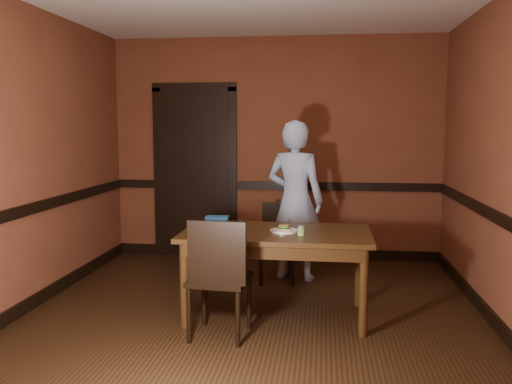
% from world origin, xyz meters
% --- Properties ---
extents(floor, '(4.00, 4.50, 0.01)m').
position_xyz_m(floor, '(0.00, 0.00, 0.00)').
color(floor, black).
rests_on(floor, ground).
extents(wall_back, '(4.00, 0.02, 2.70)m').
position_xyz_m(wall_back, '(0.00, 2.25, 1.35)').
color(wall_back, brown).
rests_on(wall_back, ground).
extents(wall_front, '(4.00, 0.02, 2.70)m').
position_xyz_m(wall_front, '(0.00, -2.25, 1.35)').
color(wall_front, brown).
rests_on(wall_front, ground).
extents(wall_left, '(0.02, 4.50, 2.70)m').
position_xyz_m(wall_left, '(-2.00, 0.00, 1.35)').
color(wall_left, brown).
rests_on(wall_left, ground).
extents(wall_right, '(0.02, 4.50, 2.70)m').
position_xyz_m(wall_right, '(2.00, 0.00, 1.35)').
color(wall_right, brown).
rests_on(wall_right, ground).
extents(dado_back, '(4.00, 0.03, 0.10)m').
position_xyz_m(dado_back, '(0.00, 2.23, 0.90)').
color(dado_back, black).
rests_on(dado_back, ground).
extents(dado_left, '(0.03, 4.50, 0.10)m').
position_xyz_m(dado_left, '(-1.99, 0.00, 0.90)').
color(dado_left, black).
rests_on(dado_left, ground).
extents(dado_right, '(0.03, 4.50, 0.10)m').
position_xyz_m(dado_right, '(1.99, 0.00, 0.90)').
color(dado_right, black).
rests_on(dado_right, ground).
extents(baseboard_back, '(4.00, 0.03, 0.12)m').
position_xyz_m(baseboard_back, '(0.00, 2.23, 0.06)').
color(baseboard_back, black).
rests_on(baseboard_back, ground).
extents(baseboard_left, '(0.03, 4.50, 0.12)m').
position_xyz_m(baseboard_left, '(-1.99, 0.00, 0.06)').
color(baseboard_left, black).
rests_on(baseboard_left, ground).
extents(baseboard_right, '(0.03, 4.50, 0.12)m').
position_xyz_m(baseboard_right, '(1.99, 0.00, 0.06)').
color(baseboard_right, black).
rests_on(baseboard_right, ground).
extents(door, '(1.05, 0.07, 2.20)m').
position_xyz_m(door, '(-1.00, 2.22, 1.09)').
color(door, black).
rests_on(door, ground).
extents(dining_table, '(1.60, 0.91, 0.74)m').
position_xyz_m(dining_table, '(0.20, 0.14, 0.37)').
color(dining_table, '#321E0C').
rests_on(dining_table, floor).
extents(chair_far, '(0.43, 0.43, 0.82)m').
position_xyz_m(chair_far, '(0.11, 1.17, 0.41)').
color(chair_far, black).
rests_on(chair_far, floor).
extents(chair_near, '(0.48, 0.48, 0.94)m').
position_xyz_m(chair_near, '(-0.19, -0.36, 0.47)').
color(chair_near, black).
rests_on(chair_near, floor).
extents(person, '(0.71, 0.57, 1.69)m').
position_xyz_m(person, '(0.29, 1.33, 0.85)').
color(person, '#9EB5D8').
rests_on(person, floor).
extents(sandwich_plate, '(0.24, 0.24, 0.06)m').
position_xyz_m(sandwich_plate, '(0.27, 0.12, 0.76)').
color(sandwich_plate, silver).
rests_on(sandwich_plate, dining_table).
extents(sauce_jar, '(0.07, 0.07, 0.08)m').
position_xyz_m(sauce_jar, '(0.42, -0.02, 0.78)').
color(sauce_jar, '#6C9942').
rests_on(sauce_jar, dining_table).
extents(cheese_saucer, '(0.16, 0.16, 0.05)m').
position_xyz_m(cheese_saucer, '(-0.26, 0.14, 0.76)').
color(cheese_saucer, silver).
rests_on(cheese_saucer, dining_table).
extents(food_tub, '(0.21, 0.15, 0.09)m').
position_xyz_m(food_tub, '(-0.34, 0.30, 0.79)').
color(food_tub, blue).
rests_on(food_tub, dining_table).
extents(wrapped_veg, '(0.27, 0.13, 0.07)m').
position_xyz_m(wrapped_veg, '(-0.19, -0.14, 0.78)').
color(wrapped_veg, '#184E1D').
rests_on(wrapped_veg, dining_table).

